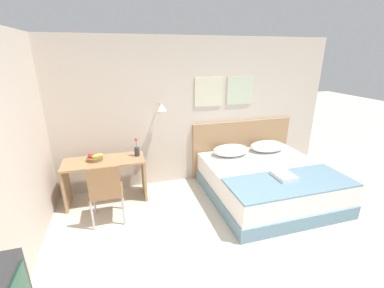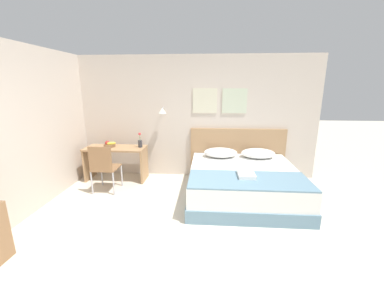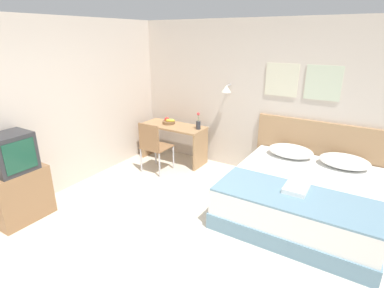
# 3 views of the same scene
# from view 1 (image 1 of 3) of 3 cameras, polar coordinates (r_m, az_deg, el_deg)

# --- Properties ---
(wall_back) EXTENTS (5.56, 0.31, 2.65)m
(wall_back) POSITION_cam_1_polar(r_m,az_deg,el_deg) (4.76, -0.52, 7.01)
(wall_back) COLOR beige
(wall_back) RESTS_ON ground_plane
(bed) EXTENTS (1.95, 1.96, 0.56)m
(bed) POSITION_cam_1_polar(r_m,az_deg,el_deg) (4.63, 16.40, -8.12)
(bed) COLOR #66899E
(bed) RESTS_ON ground_plane
(headboard) EXTENTS (2.07, 0.06, 1.11)m
(headboard) POSITION_cam_1_polar(r_m,az_deg,el_deg) (5.32, 10.95, -0.73)
(headboard) COLOR #A87F56
(headboard) RESTS_ON ground_plane
(pillow_left) EXTENTS (0.70, 0.47, 0.19)m
(pillow_left) POSITION_cam_1_polar(r_m,az_deg,el_deg) (4.85, 8.63, -1.37)
(pillow_left) COLOR white
(pillow_left) RESTS_ON bed
(pillow_right) EXTENTS (0.70, 0.47, 0.19)m
(pillow_right) POSITION_cam_1_polar(r_m,az_deg,el_deg) (5.21, 16.39, -0.46)
(pillow_right) COLOR white
(pillow_right) RESTS_ON bed
(throw_blanket) EXTENTS (1.89, 0.78, 0.02)m
(throw_blanket) POSITION_cam_1_polar(r_m,az_deg,el_deg) (4.10, 21.01, -7.88)
(throw_blanket) COLOR #66899E
(throw_blanket) RESTS_ON bed
(folded_towel_near_foot) EXTENTS (0.27, 0.35, 0.06)m
(folded_towel_near_foot) POSITION_cam_1_polar(r_m,az_deg,el_deg) (4.16, 19.73, -6.62)
(folded_towel_near_foot) COLOR white
(folded_towel_near_foot) RESTS_ON throw_blanket
(desk) EXTENTS (1.27, 0.54, 0.73)m
(desk) POSITION_cam_1_polar(r_m,az_deg,el_deg) (4.48, -18.70, -5.94)
(desk) COLOR #A87F56
(desk) RESTS_ON ground_plane
(desk_chair) EXTENTS (0.46, 0.46, 0.94)m
(desk_chair) POSITION_cam_1_polar(r_m,az_deg,el_deg) (3.86, -18.63, -9.55)
(desk_chair) COLOR #8E6642
(desk_chair) RESTS_ON ground_plane
(fruit_bowl) EXTENTS (0.27, 0.25, 0.13)m
(fruit_bowl) POSITION_cam_1_polar(r_m,az_deg,el_deg) (4.43, -20.84, -2.87)
(fruit_bowl) COLOR brown
(fruit_bowl) RESTS_ON desk
(flower_vase) EXTENTS (0.09, 0.09, 0.32)m
(flower_vase) POSITION_cam_1_polar(r_m,az_deg,el_deg) (4.39, -12.15, -1.29)
(flower_vase) COLOR #333338
(flower_vase) RESTS_ON desk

